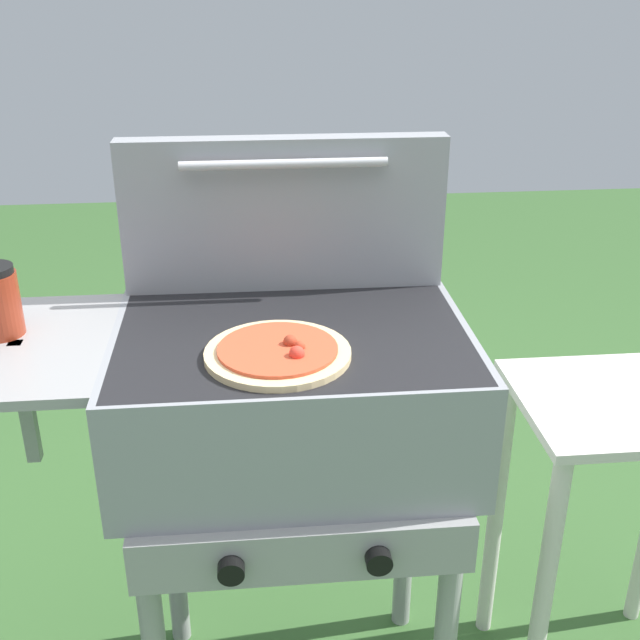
% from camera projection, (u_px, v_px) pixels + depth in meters
% --- Properties ---
extents(grill, '(0.96, 0.53, 0.90)m').
position_uv_depth(grill, '(286.00, 403.00, 1.47)').
color(grill, gray).
rests_on(grill, ground_plane).
extents(grill_lid_open, '(0.63, 0.08, 0.30)m').
position_uv_depth(grill_lid_open, '(284.00, 214.00, 1.55)').
color(grill_lid_open, gray).
rests_on(grill_lid_open, grill).
extents(pizza_pepperoni, '(0.25, 0.25, 0.03)m').
position_uv_depth(pizza_pepperoni, '(278.00, 352.00, 1.32)').
color(pizza_pepperoni, beige).
rests_on(pizza_pepperoni, grill).
extents(prep_table, '(0.44, 0.36, 0.73)m').
position_uv_depth(prep_table, '(616.00, 484.00, 1.63)').
color(prep_table, beige).
rests_on(prep_table, ground_plane).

